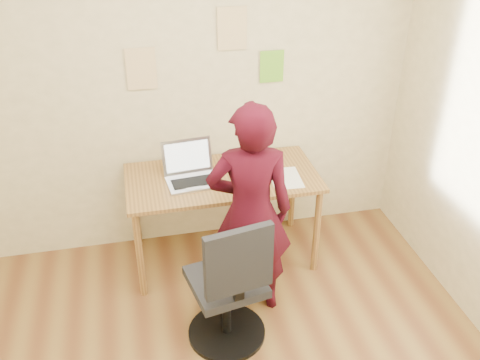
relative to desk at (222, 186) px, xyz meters
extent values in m
cube|color=beige|center=(-0.23, 0.39, 0.70)|extent=(3.50, 0.04, 2.70)
cube|color=olive|center=(0.00, 0.00, 0.07)|extent=(1.40, 0.70, 0.03)
cylinder|color=olive|center=(-0.65, -0.30, -0.30)|extent=(0.05, 0.05, 0.71)
cylinder|color=olive|center=(0.65, -0.30, -0.30)|extent=(0.05, 0.05, 0.71)
cylinder|color=olive|center=(-0.65, 0.30, -0.30)|extent=(0.05, 0.05, 0.71)
cylinder|color=olive|center=(0.65, 0.30, -0.30)|extent=(0.05, 0.05, 0.71)
cube|color=#B2B2B9|center=(-0.22, -0.05, 0.10)|extent=(0.39, 0.29, 0.02)
cube|color=black|center=(-0.22, -0.05, 0.11)|extent=(0.31, 0.17, 0.00)
cube|color=#B2B2B9|center=(-0.24, 0.10, 0.23)|extent=(0.37, 0.11, 0.25)
cube|color=white|center=(-0.24, 0.10, 0.23)|extent=(0.32, 0.09, 0.20)
cube|color=white|center=(0.44, -0.13, 0.09)|extent=(0.24, 0.32, 0.00)
cube|color=black|center=(0.17, -0.18, 0.09)|extent=(0.06, 0.11, 0.01)
cube|color=#3F4C59|center=(0.17, -0.18, 0.10)|extent=(0.05, 0.09, 0.00)
cube|color=#DABA82|center=(-0.50, 0.36, 0.82)|extent=(0.21, 0.00, 0.30)
cube|color=#DABA82|center=(0.16, 0.36, 1.06)|extent=(0.21, 0.00, 0.30)
cube|color=#68B729|center=(0.45, 0.36, 0.76)|extent=(0.18, 0.00, 0.24)
cube|color=black|center=(-0.14, -0.81, -0.20)|extent=(0.51, 0.51, 0.06)
cube|color=black|center=(-0.10, -1.01, 0.11)|extent=(0.42, 0.13, 0.43)
cube|color=black|center=(-0.10, -1.01, -0.11)|extent=(0.07, 0.05, 0.12)
cylinder|color=black|center=(-0.14, -0.81, -0.44)|extent=(0.06, 0.06, 0.43)
cylinder|color=black|center=(-0.14, -0.81, -0.64)|extent=(0.51, 0.51, 0.03)
imported|color=#350712|center=(0.08, -0.54, 0.11)|extent=(0.61, 0.45, 1.53)
camera|label=1|loc=(-0.60, -3.32, 2.04)|focal=40.00mm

